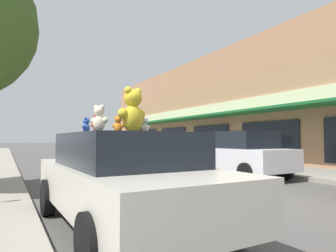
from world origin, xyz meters
TOP-DOWN VIEW (x-y plane):
  - ground_plane at (0.00, 0.00)m, footprint 260.00×260.00m
  - storefront_row at (12.69, 11.69)m, footprint 11.75×36.33m
  - plush_art_car at (-3.06, -0.38)m, footprint 2.20×4.75m
  - teddy_bear_giant at (-2.89, -0.33)m, footprint 0.59×0.42m
  - teddy_bear_blue at (-3.56, 0.15)m, footprint 0.18×0.19m
  - teddy_bear_pink at (-2.76, -0.00)m, footprint 0.25×0.27m
  - teddy_bear_red at (-3.49, -0.34)m, footprint 0.22×0.17m
  - teddy_bear_orange at (-3.12, -0.25)m, footprint 0.21×0.19m
  - teddy_bear_white at (-2.59, -0.15)m, footprint 0.21×0.13m
  - teddy_bear_cream at (-3.70, -1.17)m, footprint 0.23×0.24m
  - parked_car_far_center at (3.04, 3.60)m, footprint 2.02×4.05m
  - parked_car_far_right at (3.04, 10.75)m, footprint 2.10×4.66m

SIDE VIEW (x-z plane):
  - ground_plane at x=0.00m, z-range 0.00..0.00m
  - plush_art_car at x=-3.06m, z-range 0.05..1.59m
  - parked_car_far_right at x=3.04m, z-range 0.05..1.73m
  - parked_car_far_center at x=3.04m, z-range 0.04..1.77m
  - teddy_bear_blue at x=-3.56m, z-range 1.53..1.81m
  - teddy_bear_white at x=-2.59m, z-range 1.53..1.82m
  - teddy_bear_red at x=-3.49m, z-range 1.53..1.82m
  - teddy_bear_orange at x=-3.12m, z-range 1.53..1.83m
  - teddy_bear_cream at x=-3.70m, z-range 1.53..1.88m
  - teddy_bear_pink at x=-2.76m, z-range 1.53..1.91m
  - teddy_bear_giant at x=-2.89m, z-range 1.52..2.30m
  - storefront_row at x=12.69m, z-range 0.00..7.44m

